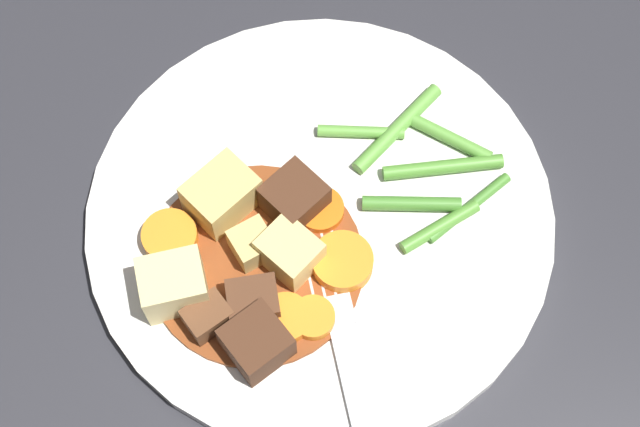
% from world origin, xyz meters
% --- Properties ---
extents(ground_plane, '(3.00, 3.00, 0.00)m').
position_xyz_m(ground_plane, '(0.00, 0.00, 0.00)').
color(ground_plane, '#2D2D33').
extents(dinner_plate, '(0.28, 0.28, 0.01)m').
position_xyz_m(dinner_plate, '(0.00, 0.00, 0.01)').
color(dinner_plate, white).
rests_on(dinner_plate, ground_plane).
extents(stew_sauce, '(0.12, 0.12, 0.00)m').
position_xyz_m(stew_sauce, '(0.05, 0.01, 0.01)').
color(stew_sauce, brown).
rests_on(stew_sauce, dinner_plate).
extents(carrot_slice_0, '(0.05, 0.05, 0.01)m').
position_xyz_m(carrot_slice_0, '(0.01, 0.03, 0.02)').
color(carrot_slice_0, orange).
rests_on(carrot_slice_0, dinner_plate).
extents(carrot_slice_1, '(0.02, 0.02, 0.01)m').
position_xyz_m(carrot_slice_1, '(0.04, 0.05, 0.02)').
color(carrot_slice_1, orange).
rests_on(carrot_slice_1, dinner_plate).
extents(carrot_slice_2, '(0.04, 0.04, 0.01)m').
position_xyz_m(carrot_slice_2, '(0.08, -0.03, 0.02)').
color(carrot_slice_2, orange).
rests_on(carrot_slice_2, dinner_plate).
extents(carrot_slice_3, '(0.03, 0.03, 0.01)m').
position_xyz_m(carrot_slice_3, '(0.00, 0.00, 0.02)').
color(carrot_slice_3, orange).
rests_on(carrot_slice_3, dinner_plate).
extents(carrot_slice_4, '(0.03, 0.03, 0.01)m').
position_xyz_m(carrot_slice_4, '(0.05, 0.05, 0.02)').
color(carrot_slice_4, orange).
rests_on(carrot_slice_4, dinner_plate).
extents(potato_chunk_0, '(0.04, 0.04, 0.03)m').
position_xyz_m(potato_chunk_0, '(0.10, -0.00, 0.03)').
color(potato_chunk_0, '#EAD68C').
rests_on(potato_chunk_0, dinner_plate).
extents(potato_chunk_1, '(0.02, 0.02, 0.02)m').
position_xyz_m(potato_chunk_1, '(0.05, -0.00, 0.02)').
color(potato_chunk_1, '#DBBC6B').
rests_on(potato_chunk_1, dinner_plate).
extents(potato_chunk_2, '(0.04, 0.04, 0.03)m').
position_xyz_m(potato_chunk_2, '(0.05, -0.03, 0.03)').
color(potato_chunk_2, '#DBBC6B').
rests_on(potato_chunk_2, dinner_plate).
extents(potato_chunk_3, '(0.03, 0.04, 0.03)m').
position_xyz_m(potato_chunk_3, '(0.03, 0.02, 0.03)').
color(potato_chunk_3, '#E5CC7A').
rests_on(potato_chunk_3, dinner_plate).
extents(meat_chunk_0, '(0.03, 0.02, 0.02)m').
position_xyz_m(meat_chunk_0, '(0.09, 0.02, 0.02)').
color(meat_chunk_0, brown).
rests_on(meat_chunk_0, dinner_plate).
extents(meat_chunk_1, '(0.03, 0.03, 0.03)m').
position_xyz_m(meat_chunk_1, '(0.07, 0.05, 0.03)').
color(meat_chunk_1, '#4C2B19').
rests_on(meat_chunk_1, dinner_plate).
extents(meat_chunk_2, '(0.04, 0.03, 0.02)m').
position_xyz_m(meat_chunk_2, '(0.06, 0.03, 0.02)').
color(meat_chunk_2, '#56331E').
rests_on(meat_chunk_2, dinner_plate).
extents(meat_chunk_3, '(0.04, 0.04, 0.03)m').
position_xyz_m(meat_chunk_3, '(0.01, -0.01, 0.03)').
color(meat_chunk_3, '#4C2B19').
rests_on(meat_chunk_3, dinner_plate).
extents(green_bean_0, '(0.07, 0.03, 0.01)m').
position_xyz_m(green_bean_0, '(-0.07, -0.02, 0.02)').
color(green_bean_0, '#66AD42').
rests_on(green_bean_0, dinner_plate).
extents(green_bean_1, '(0.07, 0.04, 0.01)m').
position_xyz_m(green_bean_1, '(-0.08, 0.02, 0.02)').
color(green_bean_1, '#599E38').
rests_on(green_bean_1, dinner_plate).
extents(green_bean_2, '(0.05, 0.01, 0.01)m').
position_xyz_m(green_bean_2, '(-0.05, 0.05, 0.02)').
color(green_bean_2, '#599E38').
rests_on(green_bean_2, dinner_plate).
extents(green_bean_3, '(0.05, 0.04, 0.01)m').
position_xyz_m(green_bean_3, '(-0.05, 0.03, 0.02)').
color(green_bean_3, '#4C8E33').
rests_on(green_bean_3, dinner_plate).
extents(green_bean_4, '(0.05, 0.04, 0.01)m').
position_xyz_m(green_bean_4, '(-0.05, -0.03, 0.02)').
color(green_bean_4, '#66AD42').
rests_on(green_bean_4, dinner_plate).
extents(green_bean_5, '(0.03, 0.05, 0.01)m').
position_xyz_m(green_bean_5, '(-0.09, 0.00, 0.02)').
color(green_bean_5, '#66AD42').
rests_on(green_bean_5, dinner_plate).
extents(green_bean_6, '(0.06, 0.01, 0.01)m').
position_xyz_m(green_bean_6, '(-0.08, 0.04, 0.02)').
color(green_bean_6, '#4C8E33').
rests_on(green_bean_6, dinner_plate).
extents(fork, '(0.07, 0.17, 0.00)m').
position_xyz_m(fork, '(0.04, 0.08, 0.02)').
color(fork, silver).
rests_on(fork, dinner_plate).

